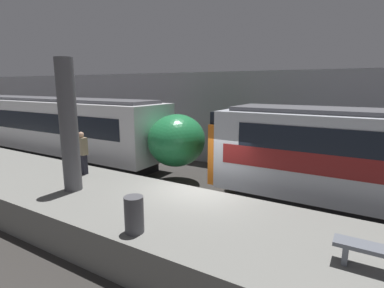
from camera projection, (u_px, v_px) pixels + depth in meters
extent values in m
plane|color=#33302D|center=(201.00, 218.00, 9.97)|extent=(120.00, 120.00, 0.00)
cube|color=slate|center=(166.00, 227.00, 8.23)|extent=(40.00, 3.90, 1.06)
cube|color=#939399|center=(265.00, 122.00, 15.05)|extent=(50.00, 0.15, 5.05)
cylinder|color=#56565B|center=(69.00, 126.00, 9.23)|extent=(0.55, 0.55, 4.11)
cube|color=black|center=(26.00, 148.00, 19.30)|extent=(19.53, 2.41, 0.75)
cube|color=silver|center=(23.00, 121.00, 18.96)|extent=(21.23, 2.94, 2.73)
cube|color=#4C4C51|center=(21.00, 98.00, 18.68)|extent=(20.38, 2.06, 0.16)
ellipsoid|color=#238447|center=(177.00, 140.00, 13.09)|extent=(2.42, 2.71, 2.29)
sphere|color=#F2EFCC|center=(195.00, 152.00, 12.69)|extent=(0.20, 0.20, 0.20)
cube|color=orange|center=(228.00, 148.00, 11.88)|extent=(0.25, 2.88, 2.18)
cube|color=black|center=(228.00, 121.00, 11.67)|extent=(0.25, 2.59, 0.87)
sphere|color=#EA4C42|center=(216.00, 160.00, 11.48)|extent=(0.18, 0.18, 0.18)
sphere|color=#EA4C42|center=(230.00, 154.00, 12.59)|extent=(0.18, 0.18, 0.18)
cube|color=black|center=(83.00, 164.00, 11.21)|extent=(0.28, 0.20, 0.75)
cube|color=gray|center=(82.00, 146.00, 11.08)|extent=(0.38, 0.24, 0.65)
sphere|color=tan|center=(81.00, 135.00, 10.99)|extent=(0.21, 0.21, 0.21)
cube|color=slate|center=(346.00, 252.00, 5.64)|extent=(0.10, 0.32, 0.41)
cube|color=slate|center=(379.00, 250.00, 5.34)|extent=(1.50, 0.40, 0.08)
cylinder|color=#4C4C51|center=(134.00, 215.00, 6.76)|extent=(0.44, 0.44, 0.85)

